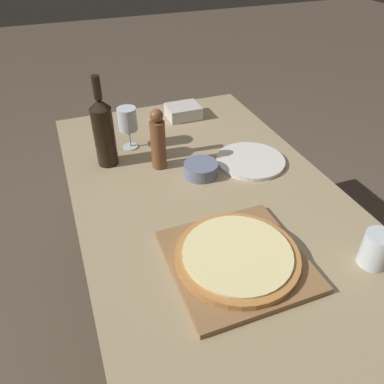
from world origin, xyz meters
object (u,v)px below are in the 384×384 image
at_px(pizza, 237,255).
at_px(wine_bottle, 104,131).
at_px(small_bowl, 201,169).
at_px(pepper_mill, 158,141).
at_px(wine_glass, 128,120).

xyz_separation_m(pizza, wine_bottle, (-0.23, 0.62, 0.10)).
xyz_separation_m(wine_bottle, small_bowl, (0.29, -0.20, -0.11)).
bearing_deg(pizza, wine_bottle, 110.29).
bearing_deg(pepper_mill, pizza, -83.87).
height_order(pizza, wine_glass, wine_glass).
bearing_deg(small_bowl, wine_bottle, 146.42).
bearing_deg(wine_bottle, pizza, -69.71).
bearing_deg(pepper_mill, wine_glass, 111.16).
bearing_deg(pizza, small_bowl, 81.20).
xyz_separation_m(pepper_mill, wine_glass, (-0.07, 0.18, 0.01)).
bearing_deg(pizza, pepper_mill, 96.13).
xyz_separation_m(wine_bottle, pepper_mill, (0.17, -0.09, -0.03)).
xyz_separation_m(pizza, wine_glass, (-0.12, 0.70, 0.09)).
bearing_deg(small_bowl, wine_glass, 124.12).
xyz_separation_m(wine_glass, small_bowl, (0.19, -0.28, -0.09)).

